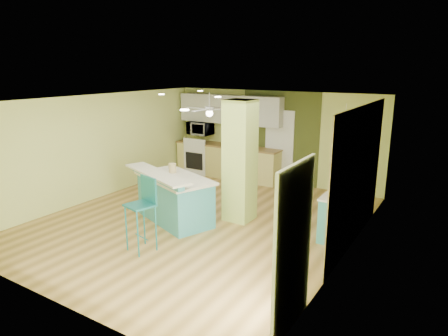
{
  "coord_description": "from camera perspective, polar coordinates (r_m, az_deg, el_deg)",
  "views": [
    {
      "loc": [
        4.55,
        -6.39,
        3.14
      ],
      "look_at": [
        0.33,
        0.4,
        1.09
      ],
      "focal_mm": 32.0,
      "sensor_mm": 36.0,
      "label": 1
    }
  ],
  "objects": [
    {
      "name": "floor",
      "position": [
        8.45,
        -3.36,
        -7.49
      ],
      "size": [
        6.0,
        7.0,
        0.01
      ],
      "primitive_type": "cube",
      "color": "olive",
      "rests_on": "ground"
    },
    {
      "name": "ceiling",
      "position": [
        7.87,
        -3.62,
        9.73
      ],
      "size": [
        6.0,
        7.0,
        0.01
      ],
      "primitive_type": "cube",
      "color": "white",
      "rests_on": "wall_back"
    },
    {
      "name": "wall_back",
      "position": [
        11.06,
        7.09,
        4.42
      ],
      "size": [
        6.0,
        0.01,
        2.5
      ],
      "primitive_type": "cube",
      "color": "#D4E078",
      "rests_on": "floor"
    },
    {
      "name": "wall_front",
      "position": [
        5.71,
        -24.35,
        -6.27
      ],
      "size": [
        6.0,
        0.01,
        2.5
      ],
      "primitive_type": "cube",
      "color": "#D4E078",
      "rests_on": "floor"
    },
    {
      "name": "wall_left",
      "position": [
        10.08,
        -17.59,
        2.89
      ],
      "size": [
        0.01,
        7.0,
        2.5
      ],
      "primitive_type": "cube",
      "color": "#D4E078",
      "rests_on": "floor"
    },
    {
      "name": "wall_right",
      "position": [
        6.84,
        17.54,
        -2.34
      ],
      "size": [
        0.01,
        7.0,
        2.5
      ],
      "primitive_type": "cube",
      "color": "#D4E078",
      "rests_on": "floor"
    },
    {
      "name": "wood_panel",
      "position": [
        7.41,
        18.6,
        -1.16
      ],
      "size": [
        0.02,
        3.4,
        2.5
      ],
      "primitive_type": "cube",
      "color": "olive",
      "rests_on": "floor"
    },
    {
      "name": "olive_accent",
      "position": [
        10.96,
        8.0,
        4.3
      ],
      "size": [
        2.2,
        0.02,
        2.5
      ],
      "primitive_type": "cube",
      "color": "#444D1F",
      "rests_on": "floor"
    },
    {
      "name": "interior_door",
      "position": [
        10.98,
        7.9,
        3.0
      ],
      "size": [
        0.82,
        0.05,
        2.0
      ],
      "primitive_type": "cube",
      "color": "white",
      "rests_on": "floor"
    },
    {
      "name": "french_door",
      "position": [
        4.86,
        9.86,
        -11.3
      ],
      "size": [
        0.04,
        1.08,
        2.1
      ],
      "primitive_type": "cube",
      "color": "silver",
      "rests_on": "floor"
    },
    {
      "name": "column",
      "position": [
        8.14,
        2.29,
        0.95
      ],
      "size": [
        0.55,
        0.55,
        2.5
      ],
      "primitive_type": "cube",
      "color": "#B2CC5E",
      "rests_on": "floor"
    },
    {
      "name": "kitchen_run",
      "position": [
        11.55,
        0.47,
        1.01
      ],
      "size": [
        3.25,
        0.63,
        0.94
      ],
      "color": "#DED274",
      "rests_on": "floor"
    },
    {
      "name": "stove",
      "position": [
        12.05,
        -3.41,
        1.5
      ],
      "size": [
        0.76,
        0.66,
        1.08
      ],
      "color": "white",
      "rests_on": "floor"
    },
    {
      "name": "upper_cabinets",
      "position": [
        11.4,
        0.81,
        8.38
      ],
      "size": [
        3.2,
        0.34,
        0.8
      ],
      "primitive_type": "cube",
      "color": "silver",
      "rests_on": "wall_back"
    },
    {
      "name": "microwave",
      "position": [
        11.9,
        -3.44,
        5.69
      ],
      "size": [
        0.7,
        0.48,
        0.39
      ],
      "primitive_type": "imported",
      "color": "silver",
      "rests_on": "wall_back"
    },
    {
      "name": "ceiling_fan",
      "position": [
        10.18,
        -2.1,
        8.37
      ],
      "size": [
        1.41,
        1.41,
        0.61
      ],
      "color": "silver",
      "rests_on": "ceiling"
    },
    {
      "name": "pendant_lamp",
      "position": [
        7.5,
        16.75,
        4.13
      ],
      "size": [
        0.14,
        0.14,
        0.69
      ],
      "color": "white",
      "rests_on": "ceiling"
    },
    {
      "name": "wall_decor",
      "position": [
        7.54,
        18.98,
        1.41
      ],
      "size": [
        0.03,
        0.9,
        0.7
      ],
      "primitive_type": "cube",
      "color": "brown",
      "rests_on": "wood_panel"
    },
    {
      "name": "peninsula",
      "position": [
        8.31,
        -7.14,
        -4.21
      ],
      "size": [
        2.19,
        1.71,
        1.1
      ],
      "rotation": [
        0.0,
        0.0,
        -0.37
      ],
      "color": "teal",
      "rests_on": "floor"
    },
    {
      "name": "bar_stool",
      "position": [
        7.01,
        -11.37,
        -4.78
      ],
      "size": [
        0.52,
        0.52,
        1.31
      ],
      "rotation": [
        0.0,
        0.0,
        -0.24
      ],
      "color": "teal",
      "rests_on": "floor"
    },
    {
      "name": "side_counter",
      "position": [
        7.93,
        16.49,
        -6.24
      ],
      "size": [
        0.56,
        1.33,
        0.85
      ],
      "color": "teal",
      "rests_on": "floor"
    },
    {
      "name": "fruit_bowl",
      "position": [
        11.34,
        0.52,
        3.39
      ],
      "size": [
        0.39,
        0.39,
        0.08
      ],
      "primitive_type": "imported",
      "rotation": [
        0.0,
        0.0,
        -0.21
      ],
      "color": "#322314",
      "rests_on": "kitchen_run"
    },
    {
      "name": "canister",
      "position": [
        8.49,
        -7.37,
        -0.01
      ],
      "size": [
        0.16,
        0.16,
        0.19
      ],
      "primitive_type": "cylinder",
      "color": "gold",
      "rests_on": "peninsula"
    }
  ]
}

